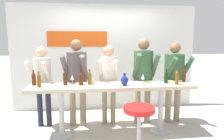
{
  "coord_description": "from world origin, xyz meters",
  "views": [
    {
      "loc": [
        -0.41,
        -3.42,
        1.7
      ],
      "look_at": [
        0.0,
        0.08,
        1.18
      ],
      "focal_mm": 32.0,
      "sensor_mm": 36.0,
      "label": 1
    }
  ],
  "objects_px": {
    "wine_bottle_5": "(39,80)",
    "decorative_vase": "(124,80)",
    "person_far_left": "(43,78)",
    "person_center": "(143,72)",
    "wine_bottle_1": "(65,78)",
    "wine_glass_0": "(143,77)",
    "wine_glass_1": "(72,77)",
    "bar_stool": "(139,123)",
    "person_center_right": "(174,74)",
    "wine_bottle_2": "(184,74)",
    "wine_bottle_6": "(166,77)",
    "wine_bottle_7": "(81,78)",
    "wine_bottle_4": "(90,77)",
    "person_left": "(77,73)",
    "wine_bottle_3": "(177,77)",
    "tasting_table": "(113,92)",
    "person_center_left": "(109,76)",
    "wine_bottle_0": "(34,78)"
  },
  "relations": [
    {
      "from": "person_center",
      "to": "wine_glass_1",
      "type": "xyz_separation_m",
      "value": [
        -1.38,
        -0.34,
        -0.02
      ]
    },
    {
      "from": "person_far_left",
      "to": "wine_bottle_1",
      "type": "distance_m",
      "value": 0.64
    },
    {
      "from": "person_center_left",
      "to": "person_center_right",
      "type": "xyz_separation_m",
      "value": [
        1.34,
        -0.04,
        0.01
      ]
    },
    {
      "from": "person_far_left",
      "to": "person_center",
      "type": "height_order",
      "value": "person_center"
    },
    {
      "from": "wine_bottle_5",
      "to": "decorative_vase",
      "type": "height_order",
      "value": "wine_bottle_5"
    },
    {
      "from": "person_far_left",
      "to": "wine_glass_1",
      "type": "relative_size",
      "value": 8.97
    },
    {
      "from": "wine_bottle_4",
      "to": "person_far_left",
      "type": "bearing_deg",
      "value": 154.93
    },
    {
      "from": "bar_stool",
      "to": "wine_bottle_7",
      "type": "xyz_separation_m",
      "value": [
        -0.86,
        0.73,
        0.55
      ]
    },
    {
      "from": "bar_stool",
      "to": "wine_bottle_5",
      "type": "height_order",
      "value": "wine_bottle_5"
    },
    {
      "from": "person_left",
      "to": "wine_glass_0",
      "type": "height_order",
      "value": "person_left"
    },
    {
      "from": "person_center",
      "to": "wine_bottle_1",
      "type": "distance_m",
      "value": 1.55
    },
    {
      "from": "wine_bottle_4",
      "to": "wine_bottle_3",
      "type": "bearing_deg",
      "value": -6.64
    },
    {
      "from": "person_far_left",
      "to": "wine_bottle_6",
      "type": "xyz_separation_m",
      "value": [
        2.29,
        -0.49,
        0.05
      ]
    },
    {
      "from": "wine_glass_0",
      "to": "person_far_left",
      "type": "bearing_deg",
      "value": 165.11
    },
    {
      "from": "person_center_right",
      "to": "wine_bottle_6",
      "type": "distance_m",
      "value": 0.53
    },
    {
      "from": "wine_glass_1",
      "to": "bar_stool",
      "type": "bearing_deg",
      "value": -38.11
    },
    {
      "from": "wine_bottle_7",
      "to": "wine_glass_1",
      "type": "distance_m",
      "value": 0.16
    },
    {
      "from": "person_far_left",
      "to": "wine_glass_1",
      "type": "height_order",
      "value": "person_far_left"
    },
    {
      "from": "wine_bottle_6",
      "to": "wine_glass_1",
      "type": "distance_m",
      "value": 1.69
    },
    {
      "from": "wine_bottle_6",
      "to": "person_center_right",
      "type": "bearing_deg",
      "value": 50.64
    },
    {
      "from": "person_center_left",
      "to": "wine_bottle_6",
      "type": "distance_m",
      "value": 1.1
    },
    {
      "from": "wine_bottle_0",
      "to": "wine_bottle_1",
      "type": "height_order",
      "value": "wine_bottle_1"
    },
    {
      "from": "wine_bottle_3",
      "to": "wine_glass_0",
      "type": "bearing_deg",
      "value": 169.52
    },
    {
      "from": "wine_bottle_1",
      "to": "wine_bottle_2",
      "type": "bearing_deg",
      "value": 0.68
    },
    {
      "from": "wine_bottle_4",
      "to": "person_left",
      "type": "bearing_deg",
      "value": 122.06
    },
    {
      "from": "wine_glass_0",
      "to": "wine_glass_1",
      "type": "distance_m",
      "value": 1.26
    },
    {
      "from": "person_center_right",
      "to": "wine_bottle_2",
      "type": "distance_m",
      "value": 0.34
    },
    {
      "from": "wine_bottle_7",
      "to": "person_center_right",
      "type": "bearing_deg",
      "value": 11.54
    },
    {
      "from": "person_center_left",
      "to": "wine_glass_0",
      "type": "bearing_deg",
      "value": -29.32
    },
    {
      "from": "person_center_right",
      "to": "wine_bottle_1",
      "type": "height_order",
      "value": "person_center_right"
    },
    {
      "from": "person_center",
      "to": "wine_glass_0",
      "type": "relative_size",
      "value": 9.84
    },
    {
      "from": "person_far_left",
      "to": "decorative_vase",
      "type": "distance_m",
      "value": 1.61
    },
    {
      "from": "person_center_left",
      "to": "wine_bottle_7",
      "type": "height_order",
      "value": "person_center_left"
    },
    {
      "from": "person_center",
      "to": "wine_bottle_6",
      "type": "distance_m",
      "value": 0.53
    },
    {
      "from": "wine_glass_0",
      "to": "wine_bottle_5",
      "type": "bearing_deg",
      "value": -178.38
    },
    {
      "from": "wine_bottle_1",
      "to": "wine_bottle_4",
      "type": "xyz_separation_m",
      "value": [
        0.43,
        0.01,
        -0.0
      ]
    },
    {
      "from": "wine_bottle_3",
      "to": "wine_bottle_7",
      "type": "relative_size",
      "value": 1.11
    },
    {
      "from": "wine_bottle_4",
      "to": "tasting_table",
      "type": "bearing_deg",
      "value": -10.75
    },
    {
      "from": "wine_bottle_1",
      "to": "wine_glass_0",
      "type": "bearing_deg",
      "value": -2.66
    },
    {
      "from": "person_center_left",
      "to": "wine_bottle_3",
      "type": "bearing_deg",
      "value": -16.56
    },
    {
      "from": "person_center_left",
      "to": "tasting_table",
      "type": "bearing_deg",
      "value": -77.87
    },
    {
      "from": "decorative_vase",
      "to": "wine_bottle_6",
      "type": "bearing_deg",
      "value": 7.14
    },
    {
      "from": "person_far_left",
      "to": "wine_bottle_5",
      "type": "height_order",
      "value": "person_far_left"
    },
    {
      "from": "person_center_right",
      "to": "wine_bottle_0",
      "type": "distance_m",
      "value": 2.71
    },
    {
      "from": "bar_stool",
      "to": "wine_bottle_1",
      "type": "bearing_deg",
      "value": 146.19
    },
    {
      "from": "wine_glass_0",
      "to": "wine_bottle_1",
      "type": "bearing_deg",
      "value": 177.34
    },
    {
      "from": "wine_glass_0",
      "to": "bar_stool",
      "type": "bearing_deg",
      "value": -109.0
    },
    {
      "from": "tasting_table",
      "to": "person_center_left",
      "type": "bearing_deg",
      "value": 92.53
    },
    {
      "from": "person_left",
      "to": "wine_glass_1",
      "type": "bearing_deg",
      "value": -88.16
    },
    {
      "from": "wine_bottle_1",
      "to": "wine_glass_0",
      "type": "xyz_separation_m",
      "value": [
        1.37,
        -0.06,
        -0.0
      ]
    }
  ]
}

